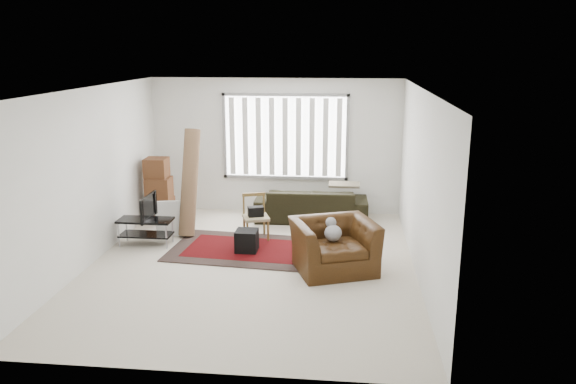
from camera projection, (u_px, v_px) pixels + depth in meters
name	position (u px, v px, depth m)	size (l,w,h in m)	color
room	(258.00, 148.00, 8.77)	(6.00, 6.02, 2.71)	beige
persian_rug	(244.00, 249.00, 9.38)	(2.53, 1.80, 0.02)	black
tv_stand	(146.00, 226.00, 9.54)	(0.91, 0.41, 0.46)	black
tv	(144.00, 207.00, 9.45)	(0.74, 0.10, 0.42)	black
subwoofer	(247.00, 241.00, 9.23)	(0.35, 0.35, 0.35)	black
moving_boxes	(159.00, 192.00, 10.76)	(0.52, 0.48, 1.24)	#58331C
white_flatpack	(170.00, 218.00, 10.02)	(0.49, 0.07, 0.63)	silver
rolled_rug	(190.00, 182.00, 9.96)	(0.28, 0.28, 1.89)	brown
sofa	(311.00, 199.00, 10.90)	(2.17, 0.94, 0.83)	black
side_chair	(256.00, 215.00, 9.80)	(0.55, 0.55, 0.80)	#8E815D
armchair	(334.00, 242.00, 8.42)	(1.47, 1.38, 0.88)	#3A200B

